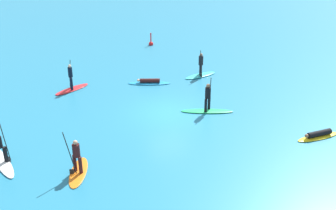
{
  "coord_description": "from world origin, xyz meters",
  "views": [
    {
      "loc": [
        -9.59,
        -21.02,
        11.64
      ],
      "look_at": [
        0.0,
        0.0,
        0.5
      ],
      "focal_mm": 45.8,
      "sensor_mm": 36.0,
      "label": 1
    }
  ],
  "objects_px": {
    "surfer_on_white_board": "(1,156)",
    "marker_buoy": "(151,43)",
    "surfer_on_teal_board": "(201,71)",
    "surfer_on_green_board": "(207,105)",
    "surfer_on_yellow_board": "(318,135)",
    "surfer_on_orange_board": "(77,164)",
    "surfer_on_red_board": "(71,84)",
    "surfer_on_blue_board": "(149,82)"
  },
  "relations": [
    {
      "from": "surfer_on_orange_board",
      "to": "surfer_on_green_board",
      "type": "bearing_deg",
      "value": 133.88
    },
    {
      "from": "surfer_on_green_board",
      "to": "marker_buoy",
      "type": "distance_m",
      "value": 13.73
    },
    {
      "from": "surfer_on_white_board",
      "to": "surfer_on_yellow_board",
      "type": "bearing_deg",
      "value": 64.61
    },
    {
      "from": "surfer_on_red_board",
      "to": "marker_buoy",
      "type": "relative_size",
      "value": 2.26
    },
    {
      "from": "surfer_on_yellow_board",
      "to": "marker_buoy",
      "type": "height_order",
      "value": "marker_buoy"
    },
    {
      "from": "surfer_on_green_board",
      "to": "surfer_on_orange_board",
      "type": "bearing_deg",
      "value": -134.81
    },
    {
      "from": "marker_buoy",
      "to": "surfer_on_yellow_board",
      "type": "bearing_deg",
      "value": -83.93
    },
    {
      "from": "surfer_on_yellow_board",
      "to": "surfer_on_teal_board",
      "type": "height_order",
      "value": "surfer_on_teal_board"
    },
    {
      "from": "surfer_on_blue_board",
      "to": "surfer_on_red_board",
      "type": "height_order",
      "value": "surfer_on_red_board"
    },
    {
      "from": "surfer_on_orange_board",
      "to": "surfer_on_red_board",
      "type": "relative_size",
      "value": 0.98
    },
    {
      "from": "surfer_on_yellow_board",
      "to": "surfer_on_green_board",
      "type": "bearing_deg",
      "value": -49.75
    },
    {
      "from": "surfer_on_white_board",
      "to": "marker_buoy",
      "type": "xyz_separation_m",
      "value": [
        13.77,
        14.32,
        -0.23
      ]
    },
    {
      "from": "surfer_on_yellow_board",
      "to": "surfer_on_green_board",
      "type": "distance_m",
      "value": 6.54
    },
    {
      "from": "surfer_on_white_board",
      "to": "surfer_on_green_board",
      "type": "bearing_deg",
      "value": 84.0
    },
    {
      "from": "surfer_on_teal_board",
      "to": "surfer_on_blue_board",
      "type": "xyz_separation_m",
      "value": [
        -3.94,
        0.23,
        -0.29
      ]
    },
    {
      "from": "surfer_on_blue_board",
      "to": "surfer_on_teal_board",
      "type": "bearing_deg",
      "value": -159.58
    },
    {
      "from": "surfer_on_white_board",
      "to": "marker_buoy",
      "type": "relative_size",
      "value": 2.8
    },
    {
      "from": "surfer_on_yellow_board",
      "to": "surfer_on_green_board",
      "type": "relative_size",
      "value": 0.84
    },
    {
      "from": "surfer_on_yellow_board",
      "to": "surfer_on_orange_board",
      "type": "distance_m",
      "value": 12.79
    },
    {
      "from": "marker_buoy",
      "to": "surfer_on_teal_board",
      "type": "bearing_deg",
      "value": -86.76
    },
    {
      "from": "surfer_on_green_board",
      "to": "surfer_on_white_board",
      "type": "relative_size",
      "value": 0.94
    },
    {
      "from": "surfer_on_yellow_board",
      "to": "surfer_on_green_board",
      "type": "xyz_separation_m",
      "value": [
        -3.93,
        5.21,
        0.3
      ]
    },
    {
      "from": "surfer_on_yellow_board",
      "to": "surfer_on_white_board",
      "type": "relative_size",
      "value": 0.79
    },
    {
      "from": "marker_buoy",
      "to": "surfer_on_red_board",
      "type": "bearing_deg",
      "value": -141.45
    },
    {
      "from": "surfer_on_green_board",
      "to": "surfer_on_yellow_board",
      "type": "bearing_deg",
      "value": -27.47
    },
    {
      "from": "surfer_on_blue_board",
      "to": "surfer_on_white_board",
      "type": "relative_size",
      "value": 0.89
    },
    {
      "from": "surfer_on_green_board",
      "to": "marker_buoy",
      "type": "height_order",
      "value": "surfer_on_green_board"
    },
    {
      "from": "surfer_on_white_board",
      "to": "marker_buoy",
      "type": "bearing_deg",
      "value": 126.58
    },
    {
      "from": "surfer_on_orange_board",
      "to": "surfer_on_white_board",
      "type": "bearing_deg",
      "value": -102.75
    },
    {
      "from": "surfer_on_teal_board",
      "to": "surfer_on_orange_board",
      "type": "height_order",
      "value": "surfer_on_orange_board"
    },
    {
      "from": "surfer_on_orange_board",
      "to": "surfer_on_blue_board",
      "type": "relative_size",
      "value": 0.89
    },
    {
      "from": "surfer_on_green_board",
      "to": "surfer_on_red_board",
      "type": "height_order",
      "value": "surfer_on_green_board"
    },
    {
      "from": "surfer_on_teal_board",
      "to": "surfer_on_green_board",
      "type": "xyz_separation_m",
      "value": [
        -2.4,
        -5.3,
        0.04
      ]
    },
    {
      "from": "surfer_on_orange_board",
      "to": "surfer_on_red_board",
      "type": "distance_m",
      "value": 10.02
    },
    {
      "from": "surfer_on_teal_board",
      "to": "surfer_on_yellow_board",
      "type": "bearing_deg",
      "value": 91.31
    },
    {
      "from": "surfer_on_red_board",
      "to": "marker_buoy",
      "type": "distance_m",
      "value": 11.03
    },
    {
      "from": "surfer_on_teal_board",
      "to": "surfer_on_green_board",
      "type": "relative_size",
      "value": 0.84
    },
    {
      "from": "surfer_on_blue_board",
      "to": "surfer_on_white_board",
      "type": "xyz_separation_m",
      "value": [
        -10.3,
        -6.26,
        0.27
      ]
    },
    {
      "from": "surfer_on_teal_board",
      "to": "surfer_on_green_board",
      "type": "distance_m",
      "value": 5.82
    },
    {
      "from": "surfer_on_orange_board",
      "to": "surfer_on_green_board",
      "type": "distance_m",
      "value": 9.21
    },
    {
      "from": "surfer_on_blue_board",
      "to": "surfer_on_red_board",
      "type": "relative_size",
      "value": 1.1
    },
    {
      "from": "surfer_on_blue_board",
      "to": "surfer_on_white_board",
      "type": "bearing_deg",
      "value": 55.02
    }
  ]
}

